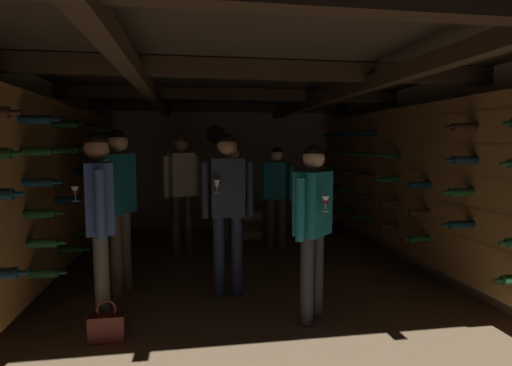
{
  "coord_description": "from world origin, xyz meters",
  "views": [
    {
      "loc": [
        -0.63,
        -4.59,
        1.59
      ],
      "look_at": [
        0.18,
        0.36,
        1.11
      ],
      "focal_mm": 28.46,
      "sensor_mm": 36.0,
      "label": 1
    }
  ],
  "objects": [
    {
      "name": "display_bottle",
      "position": [
        0.28,
        1.84,
        0.74
      ],
      "size": [
        0.08,
        0.08,
        0.35
      ],
      "color": "#0F2838",
      "rests_on": "wine_crate_stack"
    },
    {
      "name": "person_guest_far_left",
      "position": [
        -0.75,
        1.25,
        1.04
      ],
      "size": [
        0.5,
        0.42,
        1.71
      ],
      "color": "#4C473D",
      "rests_on": "ground_plane"
    },
    {
      "name": "ground_plane",
      "position": [
        0.0,
        0.0,
        0.0
      ],
      "size": [
        8.4,
        8.4,
        0.0
      ],
      "primitive_type": "plane",
      "color": "#8C7051"
    },
    {
      "name": "wine_crate_stack",
      "position": [
        0.35,
        1.85,
        0.3
      ],
      "size": [
        0.52,
        0.35,
        0.6
      ],
      "color": "brown",
      "rests_on": "ground_plane"
    },
    {
      "name": "person_guest_rear_center",
      "position": [
        -0.05,
        0.91,
        0.95
      ],
      "size": [
        0.53,
        0.38,
        1.58
      ],
      "color": "#2D2D33",
      "rests_on": "ground_plane"
    },
    {
      "name": "handbag",
      "position": [
        -1.31,
        -1.29,
        0.12
      ],
      "size": [
        0.28,
        0.12,
        0.35
      ],
      "color": "#591E19",
      "rests_on": "ground_plane"
    },
    {
      "name": "person_guest_near_left",
      "position": [
        -1.39,
        -1.02,
        1.02
      ],
      "size": [
        0.39,
        0.53,
        1.68
      ],
      "color": "#4C473D",
      "rests_on": "ground_plane"
    },
    {
      "name": "room_shell",
      "position": [
        -0.0,
        0.28,
        1.41
      ],
      "size": [
        4.72,
        6.52,
        2.41
      ],
      "color": "tan",
      "rests_on": "ground_plane"
    },
    {
      "name": "person_guest_far_right",
      "position": [
        0.65,
        1.29,
        0.93
      ],
      "size": [
        0.48,
        0.36,
        1.55
      ],
      "color": "#4C473D",
      "rests_on": "ground_plane"
    },
    {
      "name": "person_guest_near_right",
      "position": [
        0.44,
        -1.18,
        0.95
      ],
      "size": [
        0.4,
        0.45,
        1.58
      ],
      "color": "#2D2D33",
      "rests_on": "ground_plane"
    },
    {
      "name": "person_guest_mid_left",
      "position": [
        -1.37,
        -0.18,
        1.06
      ],
      "size": [
        0.33,
        0.51,
        1.74
      ],
      "color": "brown",
      "rests_on": "ground_plane"
    },
    {
      "name": "person_host_center",
      "position": [
        -0.25,
        -0.45,
        1.03
      ],
      "size": [
        0.54,
        0.32,
        1.69
      ],
      "color": "#232D4C",
      "rests_on": "ground_plane"
    }
  ]
}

